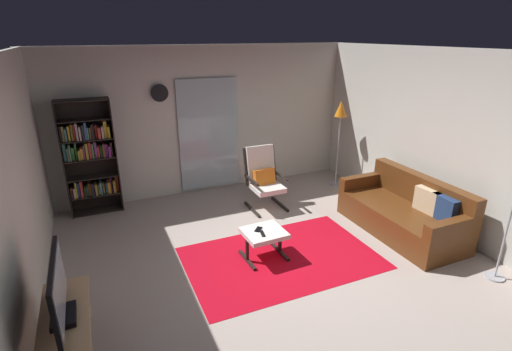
# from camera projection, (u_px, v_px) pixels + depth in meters

# --- Properties ---
(ground_plane) EXTENTS (7.02, 7.02, 0.00)m
(ground_plane) POSITION_uv_depth(u_px,v_px,m) (278.00, 268.00, 4.84)
(ground_plane) COLOR #AE9E94
(wall_back) EXTENTS (5.60, 0.06, 2.60)m
(wall_back) POSITION_uv_depth(u_px,v_px,m) (207.00, 121.00, 6.87)
(wall_back) COLOR silver
(wall_back) RESTS_ON ground
(wall_left) EXTENTS (0.06, 6.00, 2.60)m
(wall_left) POSITION_uv_depth(u_px,v_px,m) (7.00, 213.00, 3.37)
(wall_left) COLOR silver
(wall_left) RESTS_ON ground
(wall_right) EXTENTS (0.06, 6.00, 2.60)m
(wall_right) POSITION_uv_depth(u_px,v_px,m) (451.00, 145.00, 5.39)
(wall_right) COLOR silver
(wall_right) RESTS_ON ground
(glass_door_panel) EXTENTS (1.10, 0.01, 2.00)m
(glass_door_panel) POSITION_uv_depth(u_px,v_px,m) (209.00, 135.00, 6.90)
(glass_door_panel) COLOR silver
(area_rug) EXTENTS (2.47, 1.60, 0.01)m
(area_rug) POSITION_uv_depth(u_px,v_px,m) (282.00, 258.00, 5.04)
(area_rug) COLOR red
(area_rug) RESTS_ON ground
(tv_stand) EXTENTS (0.41, 1.21, 0.47)m
(tv_stand) POSITION_uv_depth(u_px,v_px,m) (67.00, 334.00, 3.35)
(tv_stand) COLOR tan
(tv_stand) RESTS_ON ground
(television) EXTENTS (0.20, 0.93, 0.57)m
(television) POSITION_uv_depth(u_px,v_px,m) (59.00, 292.00, 3.21)
(television) COLOR black
(television) RESTS_ON tv_stand
(bookshelf_near_tv) EXTENTS (0.79, 0.30, 1.85)m
(bookshelf_near_tv) POSITION_uv_depth(u_px,v_px,m) (90.00, 157.00, 6.06)
(bookshelf_near_tv) COLOR black
(bookshelf_near_tv) RESTS_ON ground
(leather_sofa) EXTENTS (0.87, 1.88, 0.83)m
(leather_sofa) POSITION_uv_depth(u_px,v_px,m) (405.00, 213.00, 5.62)
(leather_sofa) COLOR #582E12
(leather_sofa) RESTS_ON ground
(lounge_armchair) EXTENTS (0.56, 0.65, 1.02)m
(lounge_armchair) POSITION_uv_depth(u_px,v_px,m) (264.00, 176.00, 6.39)
(lounge_armchair) COLOR black
(lounge_armchair) RESTS_ON ground
(ottoman) EXTENTS (0.54, 0.50, 0.39)m
(ottoman) POSITION_uv_depth(u_px,v_px,m) (264.00, 236.00, 4.95)
(ottoman) COLOR white
(ottoman) RESTS_ON ground
(tv_remote) EXTENTS (0.07, 0.15, 0.02)m
(tv_remote) POSITION_uv_depth(u_px,v_px,m) (262.00, 234.00, 4.84)
(tv_remote) COLOR black
(tv_remote) RESTS_ON ottoman
(cell_phone) EXTENTS (0.14, 0.15, 0.01)m
(cell_phone) POSITION_uv_depth(u_px,v_px,m) (258.00, 229.00, 4.96)
(cell_phone) COLOR black
(cell_phone) RESTS_ON ottoman
(floor_lamp_by_shelf) EXTENTS (0.22, 0.22, 1.63)m
(floor_lamp_by_shelf) POSITION_uv_depth(u_px,v_px,m) (340.00, 115.00, 7.00)
(floor_lamp_by_shelf) COLOR #A5A5AD
(floor_lamp_by_shelf) RESTS_ON ground
(wall_clock) EXTENTS (0.29, 0.03, 0.29)m
(wall_clock) POSITION_uv_depth(u_px,v_px,m) (159.00, 93.00, 6.31)
(wall_clock) COLOR silver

